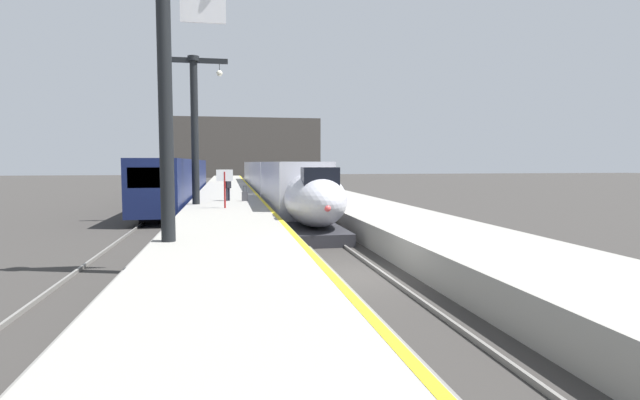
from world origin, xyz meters
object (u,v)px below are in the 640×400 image
(passenger_near_edge, at_px, (228,186))
(station_column_near, at_px, (166,67))
(highspeed_train_main, at_px, (270,179))
(regional_train_adjacent, at_px, (181,178))
(departure_info_board, at_px, (225,181))
(station_column_mid, at_px, (194,115))
(rolling_suitcase, at_px, (245,196))

(passenger_near_edge, bearing_deg, station_column_near, -96.37)
(station_column_near, bearing_deg, highspeed_train_main, 79.30)
(regional_train_adjacent, distance_m, departure_info_board, 18.50)
(station_column_mid, height_order, departure_info_board, station_column_mid)
(station_column_mid, distance_m, passenger_near_edge, 5.23)
(highspeed_train_main, bearing_deg, station_column_mid, -109.44)
(highspeed_train_main, distance_m, passenger_near_edge, 14.98)
(station_column_mid, relative_size, departure_info_board, 4.13)
(station_column_near, distance_m, rolling_suitcase, 17.13)
(regional_train_adjacent, relative_size, station_column_mid, 4.18)
(regional_train_adjacent, distance_m, station_column_mid, 15.88)
(highspeed_train_main, relative_size, departure_info_board, 26.55)
(rolling_suitcase, bearing_deg, regional_train_adjacent, 111.28)
(passenger_near_edge, distance_m, departure_info_board, 5.23)
(regional_train_adjacent, relative_size, station_column_near, 4.10)
(regional_train_adjacent, height_order, rolling_suitcase, regional_train_adjacent)
(highspeed_train_main, height_order, departure_info_board, highspeed_train_main)
(passenger_near_edge, height_order, departure_info_board, departure_info_board)
(station_column_mid, xyz_separation_m, passenger_near_edge, (1.90, 2.28, -4.31))
(rolling_suitcase, bearing_deg, passenger_near_edge, 158.77)
(rolling_suitcase, bearing_deg, station_column_near, -100.31)
(highspeed_train_main, height_order, station_column_mid, station_column_mid)
(regional_train_adjacent, xyz_separation_m, rolling_suitcase, (5.18, -13.29, -0.77))
(highspeed_train_main, height_order, rolling_suitcase, highspeed_train_main)
(highspeed_train_main, distance_m, regional_train_adjacent, 8.25)
(departure_info_board, bearing_deg, passenger_near_edge, 88.09)
(station_column_mid, xyz_separation_m, departure_info_board, (1.72, -2.92, -3.80))
(station_column_mid, relative_size, passenger_near_edge, 5.19)
(passenger_near_edge, xyz_separation_m, rolling_suitcase, (1.08, -0.42, -0.69))
(station_column_mid, height_order, passenger_near_edge, station_column_mid)
(station_column_mid, bearing_deg, station_column_near, -89.77)
(departure_info_board, bearing_deg, station_column_mid, 120.52)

